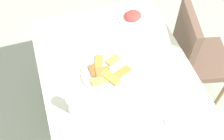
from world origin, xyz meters
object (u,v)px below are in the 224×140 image
Objects in this scene: fork at (164,109)px; paper_napkin at (167,108)px; soda_can at (73,105)px; pide_platter at (105,72)px; dining_chair at (194,53)px; salad_plate_greens at (133,17)px; dining_table at (117,79)px; spoon at (170,107)px.

paper_napkin is at bearing 105.68° from fork.
soda_can is 0.52m from fork.
pide_platter reaches higher than paper_napkin.
salad_plate_greens is (-0.26, -0.44, 0.27)m from dining_chair.
paper_napkin is at bearing -4.98° from salad_plate_greens.
paper_napkin is (0.49, -0.50, 0.26)m from dining_chair.
dining_chair is 0.58m from salad_plate_greens.
salad_plate_greens is at bearing 175.02° from paper_napkin.
salad_plate_greens is 1.77× the size of soda_can.
salad_plate_greens is (-0.41, 0.34, 0.01)m from pide_platter.
dining_table is at bearing -31.24° from salad_plate_greens.
paper_napkin is 0.02m from spoon.
salad_plate_greens is at bearing 136.45° from soda_can.
soda_can is at bearing -106.30° from paper_napkin.
soda_can is 0.85× the size of paper_napkin.
spoon is at bearing -44.49° from dining_chair.
spoon is at bearing 39.91° from pide_platter.
spoon is (0.15, 0.53, -0.06)m from soda_can.
salad_plate_greens reaches higher than paper_napkin.
soda_can reaches higher than fork.
salad_plate_greens is (-0.43, 0.26, 0.09)m from dining_table.
pide_platter is at bearing -104.30° from dining_table.
paper_napkin is at bearing -45.54° from dining_chair.
paper_napkin is at bearing -74.01° from spoon.
dining_chair reaches higher than dining_table.
fork reaches higher than paper_napkin.
soda_can is at bearing -60.79° from dining_table.
pide_platter reaches higher than spoon.
salad_plate_greens is 1.32× the size of spoon.
salad_plate_greens is 0.84m from soda_can.
fork is at bearing -6.33° from salad_plate_greens.
soda_can reaches higher than pide_platter.
dining_chair reaches higher than spoon.
dining_table is 0.51m from salad_plate_greens.
paper_napkin is (0.76, -0.07, -0.01)m from salad_plate_greens.
dining_chair is 1.12m from soda_can.
dining_table is at bearing -130.82° from spoon.
fork is at bearing -90.00° from paper_napkin.
pide_platter is 1.60× the size of fork.
pide_platter is at bearing -141.89° from paper_napkin.
dining_table is 5.55× the size of salad_plate_greens.
dining_chair is 4.24× the size of salad_plate_greens.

